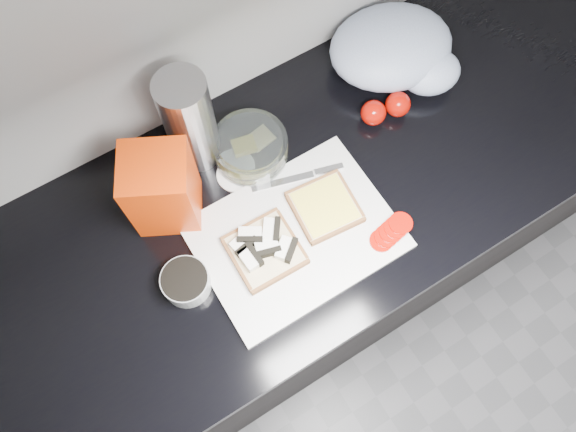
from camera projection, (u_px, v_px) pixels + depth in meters
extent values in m
cube|color=black|center=(310.00, 249.00, 1.65)|extent=(3.50, 0.60, 0.86)
cube|color=black|center=(317.00, 183.00, 1.23)|extent=(3.50, 0.64, 0.04)
cube|color=silver|center=(296.00, 235.00, 1.16)|extent=(0.40, 0.30, 0.01)
cube|color=beige|center=(265.00, 251.00, 1.13)|extent=(0.14, 0.14, 0.02)
cube|color=white|center=(242.00, 242.00, 1.12)|extent=(0.05, 0.03, 0.02)
cube|color=black|center=(242.00, 242.00, 1.12)|extent=(0.05, 0.02, 0.02)
cube|color=white|center=(250.00, 234.00, 1.12)|extent=(0.05, 0.05, 0.02)
cube|color=black|center=(250.00, 234.00, 1.12)|extent=(0.05, 0.04, 0.02)
cube|color=white|center=(270.00, 230.00, 1.13)|extent=(0.05, 0.05, 0.02)
cube|color=black|center=(270.00, 230.00, 1.13)|extent=(0.04, 0.05, 0.02)
cube|color=white|center=(249.00, 259.00, 1.10)|extent=(0.03, 0.05, 0.02)
cube|color=black|center=(249.00, 259.00, 1.10)|extent=(0.01, 0.05, 0.02)
cube|color=white|center=(267.00, 246.00, 1.12)|extent=(0.05, 0.04, 0.02)
cube|color=black|center=(267.00, 246.00, 1.12)|extent=(0.05, 0.02, 0.02)
cube|color=white|center=(285.00, 248.00, 1.11)|extent=(0.05, 0.05, 0.02)
cube|color=black|center=(285.00, 248.00, 1.11)|extent=(0.05, 0.04, 0.02)
cube|color=beige|center=(325.00, 207.00, 1.17)|extent=(0.14, 0.14, 0.02)
cube|color=#FFEA4B|center=(325.00, 205.00, 1.16)|extent=(0.12, 0.12, 0.00)
cylinder|color=#A60C03|center=(381.00, 241.00, 1.15)|extent=(0.07, 0.07, 0.01)
cylinder|color=#A60C03|center=(386.00, 236.00, 1.15)|extent=(0.06, 0.06, 0.01)
cylinder|color=#A60C03|center=(391.00, 232.00, 1.14)|extent=(0.06, 0.06, 0.01)
cylinder|color=#A60C03|center=(396.00, 228.00, 1.14)|extent=(0.05, 0.05, 0.01)
cylinder|color=#A60C03|center=(401.00, 223.00, 1.14)|extent=(0.05, 0.05, 0.01)
cube|color=silver|center=(283.00, 181.00, 1.20)|extent=(0.14, 0.05, 0.00)
cube|color=silver|center=(329.00, 169.00, 1.21)|extent=(0.06, 0.03, 0.01)
cylinder|color=#A1A6A5|center=(186.00, 282.00, 1.10)|extent=(0.10, 0.10, 0.05)
cylinder|color=black|center=(184.00, 279.00, 1.09)|extent=(0.09, 0.09, 0.01)
cylinder|color=silver|center=(236.00, 174.00, 1.22)|extent=(0.11, 0.11, 0.01)
cylinder|color=silver|center=(251.00, 149.00, 1.21)|extent=(0.16, 0.16, 0.07)
cube|color=#FFEA4B|center=(245.00, 151.00, 1.21)|extent=(0.06, 0.05, 0.04)
cube|color=#F2E791|center=(261.00, 145.00, 1.23)|extent=(0.06, 0.05, 0.01)
cube|color=red|center=(162.00, 189.00, 1.10)|extent=(0.17, 0.16, 0.20)
cylinder|color=#B1B1B6|center=(190.00, 122.00, 1.13)|extent=(0.10, 0.10, 0.25)
ellipsoid|color=silver|center=(391.00, 47.00, 1.27)|extent=(0.33, 0.29, 0.13)
ellipsoid|color=silver|center=(431.00, 72.00, 1.27)|extent=(0.16, 0.14, 0.09)
sphere|color=#A60C03|center=(373.00, 113.00, 1.24)|extent=(0.06, 0.06, 0.06)
sphere|color=#A60C03|center=(398.00, 104.00, 1.25)|extent=(0.06, 0.06, 0.06)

